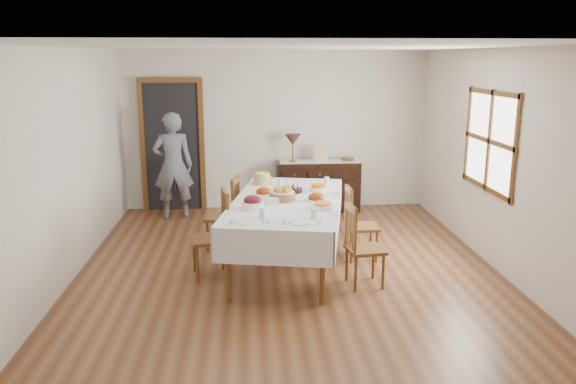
{
  "coord_description": "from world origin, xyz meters",
  "views": [
    {
      "loc": [
        -0.45,
        -6.29,
        2.5
      ],
      "look_at": [
        0.0,
        0.1,
        0.95
      ],
      "focal_mm": 35.0,
      "sensor_mm": 36.0,
      "label": 1
    }
  ],
  "objects": [
    {
      "name": "glass_far_a",
      "position": [
        -0.04,
        0.96,
        0.89
      ],
      "size": [
        0.07,
        0.07,
        0.09
      ],
      "color": "silver",
      "rests_on": "dining_table"
    },
    {
      "name": "person",
      "position": [
        -1.64,
        2.42,
        0.9
      ],
      "size": [
        0.6,
        0.43,
        1.79
      ],
      "primitive_type": "imported",
      "rotation": [
        0.0,
        0.0,
        3.28
      ],
      "color": "slate",
      "rests_on": "ground"
    },
    {
      "name": "deco_bowl",
      "position": [
        1.17,
        2.73,
        0.85
      ],
      "size": [
        0.2,
        0.2,
        0.06
      ],
      "color": "brown",
      "rests_on": "sideboard"
    },
    {
      "name": "glass_far_b",
      "position": [
        0.57,
        0.93,
        0.89
      ],
      "size": [
        0.07,
        0.07,
        0.1
      ],
      "color": "silver",
      "rests_on": "dining_table"
    },
    {
      "name": "runner",
      "position": [
        0.7,
        2.72,
        0.83
      ],
      "size": [
        1.3,
        0.35,
        0.01
      ],
      "color": "silver",
      "rests_on": "sideboard"
    },
    {
      "name": "pineapple_bowl",
      "position": [
        -0.28,
        1.03,
        0.91
      ],
      "size": [
        0.24,
        0.24,
        0.15
      ],
      "color": "tan",
      "rests_on": "dining_table"
    },
    {
      "name": "setting_right",
      "position": [
        0.12,
        -0.74,
        0.86
      ],
      "size": [
        0.44,
        0.31,
        0.1
      ],
      "color": "white",
      "rests_on": "dining_table"
    },
    {
      "name": "sideboard",
      "position": [
        0.68,
        2.72,
        0.41
      ],
      "size": [
        1.37,
        0.5,
        0.82
      ],
      "color": "black",
      "rests_on": "ground"
    },
    {
      "name": "chair_left_far",
      "position": [
        -0.76,
        0.85,
        0.49
      ],
      "size": [
        0.48,
        0.48,
        0.98
      ],
      "rotation": [
        0.0,
        0.0,
        -1.77
      ],
      "color": "brown",
      "rests_on": "ground"
    },
    {
      "name": "ground",
      "position": [
        0.0,
        0.0,
        0.0
      ],
      "size": [
        6.0,
        6.0,
        0.0
      ],
      "primitive_type": "plane",
      "color": "brown"
    },
    {
      "name": "carrot_bowl",
      "position": [
        0.42,
        0.56,
        0.88
      ],
      "size": [
        0.21,
        0.21,
        0.09
      ],
      "color": "white",
      "rests_on": "dining_table"
    },
    {
      "name": "chair_left_near",
      "position": [
        -0.87,
        -0.07,
        0.51
      ],
      "size": [
        0.49,
        0.49,
        1.01
      ],
      "rotation": [
        0.0,
        0.0,
        -1.38
      ],
      "color": "brown",
      "rests_on": "ground"
    },
    {
      "name": "chair_right_far",
      "position": [
        0.9,
        0.37,
        0.47
      ],
      "size": [
        0.39,
        0.39,
        0.93
      ],
      "rotation": [
        0.0,
        0.0,
        1.59
      ],
      "color": "brown",
      "rests_on": "ground"
    },
    {
      "name": "picture_frame",
      "position": [
        0.72,
        2.68,
        0.96
      ],
      "size": [
        0.22,
        0.08,
        0.28
      ],
      "color": "#C5B195",
      "rests_on": "sideboard"
    },
    {
      "name": "butter_dish",
      "position": [
        -0.18,
        -0.01,
        0.88
      ],
      "size": [
        0.15,
        0.11,
        0.07
      ],
      "color": "white",
      "rests_on": "dining_table"
    },
    {
      "name": "ham_platter_a",
      "position": [
        -0.28,
        0.44,
        0.87
      ],
      "size": [
        0.31,
        0.31,
        0.11
      ],
      "color": "white",
      "rests_on": "dining_table"
    },
    {
      "name": "setting_left",
      "position": [
        -0.43,
        -0.69,
        0.86
      ],
      "size": [
        0.44,
        0.31,
        0.1
      ],
      "color": "white",
      "rests_on": "dining_table"
    },
    {
      "name": "bread_basket",
      "position": [
        -0.06,
        0.14,
        0.91
      ],
      "size": [
        0.31,
        0.31,
        0.17
      ],
      "color": "brown",
      "rests_on": "dining_table"
    },
    {
      "name": "ham_platter_b",
      "position": [
        0.34,
        0.11,
        0.87
      ],
      "size": [
        0.29,
        0.29,
        0.11
      ],
      "color": "white",
      "rests_on": "dining_table"
    },
    {
      "name": "table_lamp",
      "position": [
        0.26,
        2.69,
        1.18
      ],
      "size": [
        0.26,
        0.26,
        0.46
      ],
      "color": "brown",
      "rests_on": "sideboard"
    },
    {
      "name": "egg_basket",
      "position": [
        0.09,
        0.55,
        0.88
      ],
      "size": [
        0.24,
        0.24,
        0.11
      ],
      "color": "black",
      "rests_on": "dining_table"
    },
    {
      "name": "beet_bowl",
      "position": [
        -0.42,
        -0.2,
        0.9
      ],
      "size": [
        0.24,
        0.24,
        0.15
      ],
      "color": "white",
      "rests_on": "dining_table"
    },
    {
      "name": "dining_table",
      "position": [
        -0.01,
        0.16,
        0.74
      ],
      "size": [
        1.68,
        2.64,
        0.84
      ],
      "rotation": [
        0.0,
        0.0,
        -0.19
      ],
      "color": "silver",
      "rests_on": "ground"
    },
    {
      "name": "chair_right_near",
      "position": [
        0.77,
        -0.48,
        0.48
      ],
      "size": [
        0.44,
        0.44,
        0.94
      ],
      "rotation": [
        0.0,
        0.0,
        1.7
      ],
      "color": "brown",
      "rests_on": "ground"
    },
    {
      "name": "casserole_dish",
      "position": [
        0.37,
        -0.26,
        0.87
      ],
      "size": [
        0.26,
        0.26,
        0.07
      ],
      "color": "white",
      "rests_on": "dining_table"
    },
    {
      "name": "room_shell",
      "position": [
        -0.15,
        0.42,
        1.64
      ],
      "size": [
        5.02,
        6.02,
        2.65
      ],
      "color": "white",
      "rests_on": "ground"
    }
  ]
}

